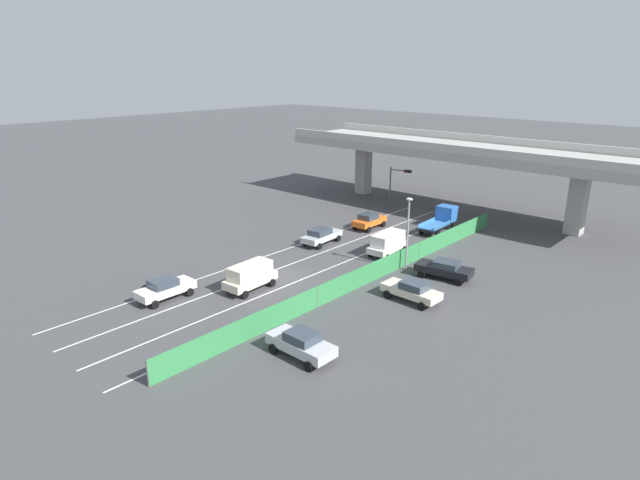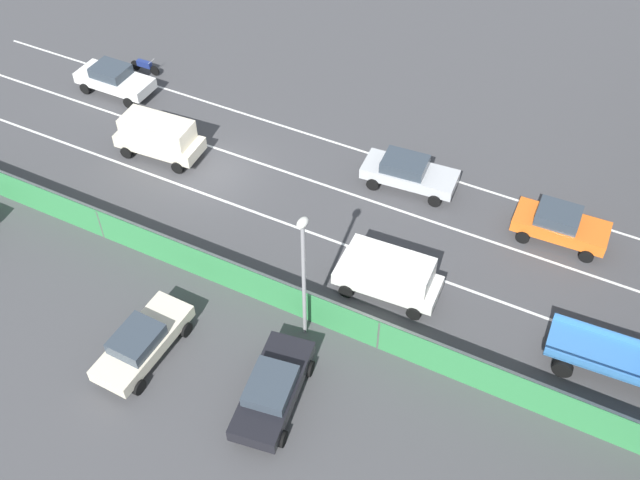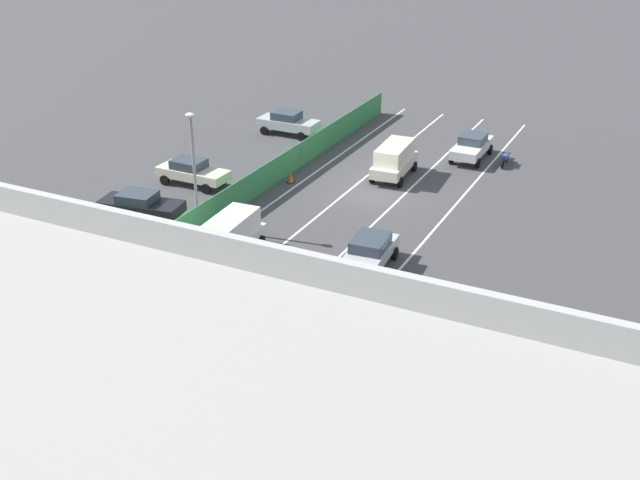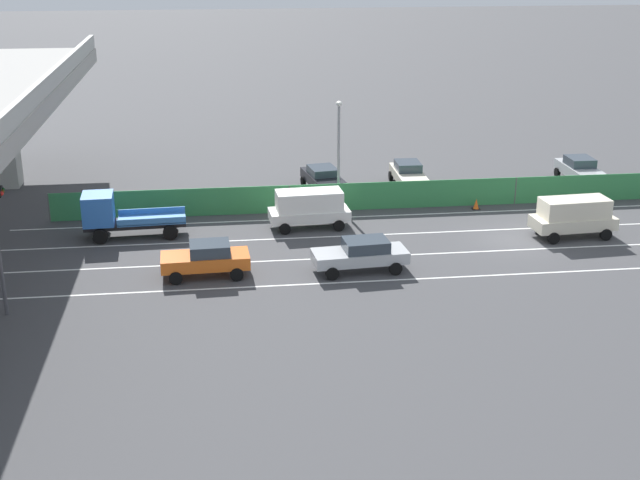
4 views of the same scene
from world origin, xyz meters
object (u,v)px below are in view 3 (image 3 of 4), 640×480
(parked_sedan_dark, at_px, (140,205))
(parked_wagon_silver, at_px, (288,122))
(car_hatchback_white, at_px, (472,146))
(traffic_cone, at_px, (291,178))
(motorcycle, at_px, (505,159))
(car_sedan_silver, at_px, (369,252))
(flatbed_truck_blue, at_px, (91,338))
(car_van_cream, at_px, (394,159))
(parked_sedan_cream, at_px, (192,171))
(car_taxi_orange, at_px, (291,324))
(car_van_white, at_px, (230,234))
(street_lamp, at_px, (193,159))
(traffic_light, at_px, (222,405))

(parked_sedan_dark, bearing_deg, parked_wagon_silver, -90.20)
(car_hatchback_white, height_order, traffic_cone, car_hatchback_white)
(motorcycle, relative_size, traffic_cone, 3.02)
(car_sedan_silver, height_order, flatbed_truck_blue, flatbed_truck_blue)
(car_van_cream, bearing_deg, parked_sedan_cream, 32.31)
(motorcycle, relative_size, parked_sedan_cream, 0.42)
(flatbed_truck_blue, distance_m, parked_sedan_cream, 19.56)
(car_sedan_silver, distance_m, motorcycle, 17.74)
(parked_sedan_cream, bearing_deg, car_taxi_orange, 136.86)
(motorcycle, height_order, traffic_cone, motorcycle)
(car_van_cream, xyz_separation_m, flatbed_truck_blue, (2.98, 24.74, 0.05))
(car_hatchback_white, bearing_deg, flatbed_truck_blue, 78.04)
(car_van_white, bearing_deg, traffic_cone, -78.33)
(parked_sedan_dark, xyz_separation_m, traffic_cone, (-4.84, -8.67, -0.58))
(parked_sedan_cream, xyz_separation_m, street_lamp, (-3.95, 5.19, 3.11))
(parked_wagon_silver, bearing_deg, motorcycle, -177.99)
(street_lamp, bearing_deg, car_van_cream, -119.47)
(car_van_cream, xyz_separation_m, parked_sedan_cream, (10.71, 6.77, -0.34))
(car_hatchback_white, xyz_separation_m, parked_sedan_dark, (13.69, 18.01, -0.02))
(parked_wagon_silver, distance_m, parked_sedan_cream, 11.50)
(car_sedan_silver, bearing_deg, traffic_cone, -43.71)
(flatbed_truck_blue, relative_size, traffic_cone, 8.56)
(flatbed_truck_blue, xyz_separation_m, parked_sedan_dark, (7.27, -12.30, -0.39))
(parked_sedan_cream, bearing_deg, car_sedan_silver, 158.73)
(car_sedan_silver, bearing_deg, traffic_light, 97.70)
(car_hatchback_white, xyz_separation_m, parked_wagon_silver, (13.63, 0.85, 0.02))
(car_hatchback_white, relative_size, motorcycle, 2.30)
(car_van_cream, relative_size, motorcycle, 2.34)
(car_van_white, xyz_separation_m, flatbed_truck_blue, (-0.29, 10.61, 0.05))
(traffic_cone, bearing_deg, traffic_light, 114.13)
(parked_sedan_dark, xyz_separation_m, street_lamp, (-3.49, -0.47, 3.11))
(traffic_light, xyz_separation_m, street_lamp, (12.49, -16.68, 0.31))
(traffic_light, bearing_deg, flatbed_truck_blue, -24.17)
(flatbed_truck_blue, height_order, traffic_light, traffic_light)
(car_hatchback_white, distance_m, motorcycle, 2.43)
(car_van_white, xyz_separation_m, motorcycle, (-9.08, -19.41, -0.76))
(car_sedan_silver, relative_size, traffic_cone, 7.36)
(car_taxi_orange, relative_size, traffic_cone, 6.66)
(parked_sedan_cream, relative_size, traffic_light, 0.88)
(parked_wagon_silver, bearing_deg, car_sedan_silver, 128.84)
(flatbed_truck_blue, distance_m, parked_sedan_dark, 14.29)
(traffic_light, bearing_deg, car_van_cream, -78.70)
(car_sedan_silver, distance_m, parked_wagon_silver, 21.86)
(car_hatchback_white, height_order, car_van_cream, car_van_cream)
(car_taxi_orange, height_order, traffic_cone, car_taxi_orange)
(parked_sedan_dark, relative_size, traffic_cone, 7.59)
(car_sedan_silver, height_order, motorcycle, car_sedan_silver)
(car_hatchback_white, relative_size, flatbed_truck_blue, 0.81)
(car_van_white, bearing_deg, parked_wagon_silver, -69.84)
(car_taxi_orange, distance_m, traffic_light, 9.54)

